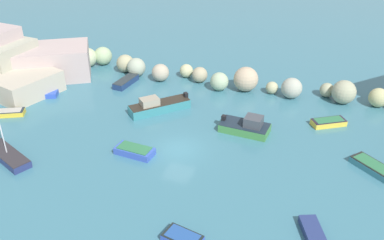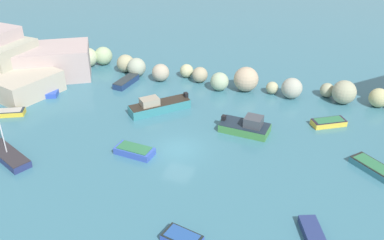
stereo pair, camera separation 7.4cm
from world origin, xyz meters
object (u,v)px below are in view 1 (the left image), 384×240
object	(u,v)px
moored_boat_2	(135,151)
moored_boat_9	(246,126)
moored_boat_1	(316,240)
moored_boat_6	(329,122)
moored_boat_7	(183,238)
moored_boat_8	(126,82)
moored_boat_10	(54,91)
moored_boat_5	(372,166)
moored_boat_3	(158,106)
moored_boat_4	(6,113)
moored_boat_0	(8,155)

from	to	relation	value
moored_boat_2	moored_boat_9	distance (m)	10.43
moored_boat_1	moored_boat_6	xyz separation A→B (m)	(-0.16, 15.84, 0.05)
moored_boat_7	moored_boat_2	bearing A→B (deg)	-35.93
moored_boat_8	moored_boat_10	bearing A→B (deg)	-48.70
moored_boat_10	moored_boat_5	bearing A→B (deg)	-119.25
moored_boat_3	moored_boat_10	size ratio (longest dim) A/B	1.80
moored_boat_4	moored_boat_6	distance (m)	31.14
moored_boat_0	moored_boat_9	bearing A→B (deg)	-125.04
moored_boat_0	moored_boat_9	distance (m)	20.62
moored_boat_2	moored_boat_8	bearing A→B (deg)	-55.31
moored_boat_1	moored_boat_5	distance (m)	10.22
moored_boat_5	moored_boat_7	bearing A→B (deg)	86.26
moored_boat_0	moored_boat_1	xyz separation A→B (m)	(24.83, -1.37, -0.08)
moored_boat_8	moored_boat_9	distance (m)	16.31
moored_boat_9	moored_boat_2	bearing A→B (deg)	-135.85
moored_boat_9	moored_boat_7	bearing A→B (deg)	-88.57
moored_boat_5	moored_boat_10	distance (m)	32.57
moored_boat_7	moored_boat_1	bearing A→B (deg)	-149.77
moored_boat_8	moored_boat_6	bearing A→B (deg)	90.06
moored_boat_4	moored_boat_6	xyz separation A→B (m)	(29.99, 8.37, 0.02)
moored_boat_0	moored_boat_10	size ratio (longest dim) A/B	1.80
moored_boat_1	moored_boat_2	world-z (taller)	moored_boat_2
moored_boat_0	moored_boat_10	distance (m)	12.59
moored_boat_6	moored_boat_1	bearing A→B (deg)	-121.14
moored_boat_0	moored_boat_5	world-z (taller)	moored_boat_0
moored_boat_1	moored_boat_4	world-z (taller)	moored_boat_4
moored_boat_1	moored_boat_9	distance (m)	14.06
moored_boat_2	moored_boat_5	size ratio (longest dim) A/B	0.95
moored_boat_0	moored_boat_6	distance (m)	28.60
moored_boat_6	moored_boat_10	world-z (taller)	moored_boat_6
moored_boat_0	moored_boat_9	world-z (taller)	moored_boat_0
moored_boat_2	moored_boat_8	world-z (taller)	moored_boat_8
moored_boat_0	moored_boat_3	size ratio (longest dim) A/B	1.00
moored_boat_3	moored_boat_6	distance (m)	16.44
moored_boat_5	moored_boat_10	bearing A→B (deg)	32.99
moored_boat_8	moored_boat_7	bearing A→B (deg)	40.55
moored_boat_3	moored_boat_7	bearing A→B (deg)	71.72
moored_boat_2	moored_boat_3	xyz separation A→B (m)	(-1.16, 7.76, 0.26)
moored_boat_4	moored_boat_6	bearing A→B (deg)	169.20
moored_boat_1	moored_boat_10	bearing A→B (deg)	43.21
moored_boat_3	moored_boat_10	xyz separation A→B (m)	(-12.44, 0.14, -0.33)
moored_boat_4	moored_boat_8	world-z (taller)	moored_boat_8
moored_boat_7	moored_boat_8	bearing A→B (deg)	-42.91
moored_boat_1	moored_boat_7	xyz separation A→B (m)	(-7.97, -2.62, 0.04)
moored_boat_0	moored_boat_9	xyz separation A→B (m)	(17.62, 10.70, 0.24)
moored_boat_0	moored_boat_3	bearing A→B (deg)	-101.90
moored_boat_1	moored_boat_9	xyz separation A→B (m)	(-7.20, 12.08, 0.31)
moored_boat_1	moored_boat_5	bearing A→B (deg)	-42.24
moored_boat_2	moored_boat_8	distance (m)	14.45
moored_boat_1	moored_boat_9	size ratio (longest dim) A/B	0.94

